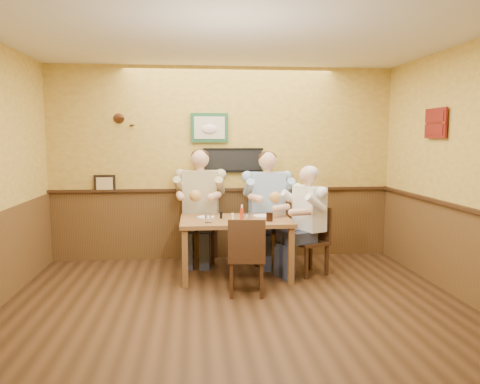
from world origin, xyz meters
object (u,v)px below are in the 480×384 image
object	(u,v)px
dining_table	(236,226)
diner_white_elder	(309,226)
chair_right_end	(309,241)
water_glass_mid	(248,219)
diner_tan_shirt	(201,212)
water_glass_left	(208,218)
chair_near_side	(247,256)
salt_shaker	(233,216)
chair_back_right	(267,228)
diner_blue_polo	(267,213)
hot_sauce_bottle	(242,213)
cola_tumbler	(269,217)
pepper_shaker	(221,215)
chair_back_left	(201,227)

from	to	relation	value
dining_table	diner_white_elder	world-z (taller)	diner_white_elder
chair_right_end	water_glass_mid	xyz separation A→B (m)	(-0.84, -0.34, 0.36)
diner_tan_shirt	water_glass_left	xyz separation A→B (m)	(0.07, -1.03, 0.08)
chair_near_side	salt_shaker	xyz separation A→B (m)	(-0.10, 0.66, 0.34)
dining_table	salt_shaker	distance (m)	0.14
water_glass_mid	diner_tan_shirt	bearing A→B (deg)	115.86
chair_right_end	water_glass_left	size ratio (longest dim) A/B	7.58
diner_white_elder	salt_shaker	xyz separation A→B (m)	(-1.00, -0.04, 0.15)
chair_back_right	diner_blue_polo	bearing A→B (deg)	0.00
chair_near_side	diner_white_elder	distance (m)	1.15
chair_right_end	hot_sauce_bottle	distance (m)	0.98
cola_tumbler	salt_shaker	bearing A→B (deg)	159.25
diner_blue_polo	pepper_shaker	xyz separation A→B (m)	(-0.69, -0.59, 0.08)
hot_sauce_bottle	chair_near_side	bearing A→B (deg)	-90.52
diner_white_elder	water_glass_mid	size ratio (longest dim) A/B	10.64
diner_tan_shirt	hot_sauce_bottle	size ratio (longest dim) A/B	8.18
chair_back_left	chair_near_side	bearing A→B (deg)	-62.54
dining_table	diner_blue_polo	world-z (taller)	diner_blue_polo
diner_tan_shirt	salt_shaker	world-z (taller)	diner_tan_shirt
chair_right_end	chair_back_right	bearing A→B (deg)	-168.56
chair_back_left	diner_white_elder	world-z (taller)	diner_white_elder
dining_table	diner_white_elder	xyz separation A→B (m)	(0.96, 0.01, -0.02)
chair_right_end	cola_tumbler	size ratio (longest dim) A/B	8.03
cola_tumbler	hot_sauce_bottle	size ratio (longest dim) A/B	0.63
diner_tan_shirt	chair_back_left	bearing A→B (deg)	9.24
water_glass_mid	pepper_shaker	bearing A→B (deg)	128.56
chair_back_right	water_glass_mid	bearing A→B (deg)	-115.11
diner_tan_shirt	diner_blue_polo	world-z (taller)	diner_tan_shirt
chair_right_end	pepper_shaker	distance (m)	1.19
cola_tumbler	pepper_shaker	distance (m)	0.64
diner_tan_shirt	salt_shaker	bearing A→B (deg)	-55.64
chair_back_left	chair_back_right	xyz separation A→B (m)	(0.93, -0.16, -0.01)
chair_near_side	cola_tumbler	distance (m)	0.70
dining_table	diner_blue_polo	xyz separation A→B (m)	(0.50, 0.64, 0.05)
water_glass_mid	salt_shaker	world-z (taller)	water_glass_mid
hot_sauce_bottle	pepper_shaker	bearing A→B (deg)	148.06
water_glass_mid	pepper_shaker	size ratio (longest dim) A/B	1.33
chair_right_end	diner_white_elder	xyz separation A→B (m)	(0.00, 0.00, 0.19)
diner_tan_shirt	cola_tumbler	bearing A→B (deg)	-40.95
dining_table	water_glass_mid	size ratio (longest dim) A/B	11.69
water_glass_left	diner_white_elder	bearing A→B (deg)	10.40
water_glass_left	salt_shaker	size ratio (longest dim) A/B	1.49
diner_tan_shirt	water_glass_left	world-z (taller)	diner_tan_shirt
water_glass_left	pepper_shaker	size ratio (longest dim) A/B	1.31
diner_blue_polo	diner_white_elder	size ratio (longest dim) A/B	1.12
diner_blue_polo	water_glass_mid	distance (m)	1.05
chair_back_left	cola_tumbler	size ratio (longest dim) A/B	9.12
chair_back_right	chair_near_side	world-z (taller)	chair_back_right
water_glass_mid	hot_sauce_bottle	size ratio (longest dim) A/B	0.68
salt_shaker	pepper_shaker	xyz separation A→B (m)	(-0.14, 0.08, 0.01)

